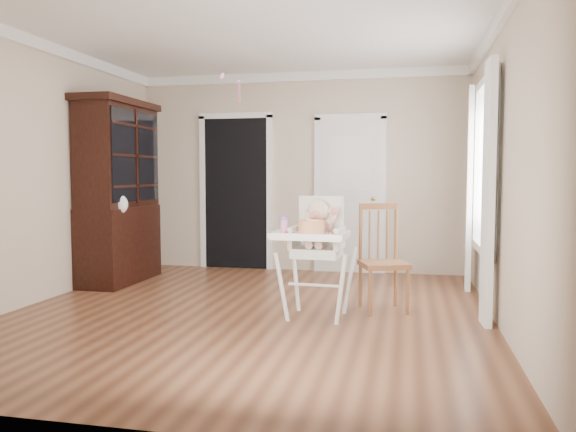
% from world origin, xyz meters
% --- Properties ---
extents(floor, '(5.00, 5.00, 0.00)m').
position_xyz_m(floor, '(0.00, 0.00, 0.00)').
color(floor, '#542F1C').
rests_on(floor, ground).
extents(ceiling, '(5.00, 5.00, 0.00)m').
position_xyz_m(ceiling, '(0.00, 0.00, 2.70)').
color(ceiling, white).
rests_on(ceiling, wall_back).
extents(wall_back, '(4.50, 0.00, 4.50)m').
position_xyz_m(wall_back, '(0.00, 2.50, 1.35)').
color(wall_back, '#C2AE97').
rests_on(wall_back, floor).
extents(wall_left, '(0.00, 5.00, 5.00)m').
position_xyz_m(wall_left, '(-2.25, 0.00, 1.35)').
color(wall_left, '#C2AE97').
rests_on(wall_left, floor).
extents(wall_right, '(0.00, 5.00, 5.00)m').
position_xyz_m(wall_right, '(2.25, 0.00, 1.35)').
color(wall_right, '#C2AE97').
rests_on(wall_right, floor).
extents(crown_molding, '(4.50, 5.00, 0.12)m').
position_xyz_m(crown_molding, '(0.00, 0.00, 2.64)').
color(crown_molding, white).
rests_on(crown_molding, ceiling).
extents(doorway, '(1.06, 0.05, 2.22)m').
position_xyz_m(doorway, '(-0.90, 2.48, 1.11)').
color(doorway, black).
rests_on(doorway, wall_back).
extents(closet_door, '(0.96, 0.09, 2.13)m').
position_xyz_m(closet_door, '(0.70, 2.48, 1.02)').
color(closet_door, white).
rests_on(closet_door, wall_back).
extents(window_right, '(0.13, 1.84, 2.30)m').
position_xyz_m(window_right, '(2.18, 0.80, 1.29)').
color(window_right, white).
rests_on(window_right, wall_right).
extents(high_chair, '(0.69, 0.84, 1.14)m').
position_xyz_m(high_chair, '(0.66, -0.03, 0.70)').
color(high_chair, white).
rests_on(high_chair, floor).
extents(baby, '(0.31, 0.24, 0.46)m').
position_xyz_m(baby, '(0.67, -0.01, 0.85)').
color(baby, beige).
rests_on(baby, high_chair).
extents(cake, '(0.29, 0.29, 0.14)m').
position_xyz_m(cake, '(0.66, -0.34, 0.86)').
color(cake, silver).
rests_on(cake, high_chair).
extents(sippy_cup, '(0.08, 0.08, 0.19)m').
position_xyz_m(sippy_cup, '(0.38, -0.18, 0.87)').
color(sippy_cup, pink).
rests_on(sippy_cup, high_chair).
extents(china_cabinet, '(0.59, 1.31, 2.22)m').
position_xyz_m(china_cabinet, '(-1.99, 1.18, 1.11)').
color(china_cabinet, black).
rests_on(china_cabinet, floor).
extents(dining_chair, '(0.54, 0.54, 1.03)m').
position_xyz_m(dining_chair, '(1.24, 0.38, 0.48)').
color(dining_chair, brown).
rests_on(dining_chair, floor).
extents(streamer, '(0.17, 0.48, 0.15)m').
position_xyz_m(streamer, '(-0.50, 0.75, 2.37)').
color(streamer, pink).
rests_on(streamer, ceiling).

